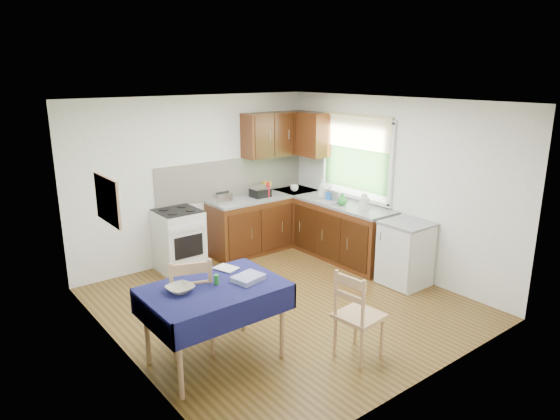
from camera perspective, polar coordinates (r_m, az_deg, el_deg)
floor at (r=6.42m, az=0.26°, el=-10.61°), size 4.20×4.20×0.00m
ceiling at (r=5.77m, az=0.29°, el=12.28°), size 4.00×4.20×0.02m
wall_back at (r=7.69m, az=-9.48°, el=3.48°), size 4.00×0.02×2.50m
wall_front at (r=4.59m, az=16.78°, el=-5.26°), size 4.00×0.02×2.50m
wall_left at (r=5.04m, az=-17.93°, el=-3.49°), size 0.02×4.20×2.50m
wall_right at (r=7.34m, az=12.64°, el=2.75°), size 0.02×4.20×2.50m
base_cabinets at (r=7.96m, az=2.34°, el=-2.01°), size 1.90×2.30×0.86m
worktop_back at (r=8.07m, az=-1.78°, el=1.56°), size 1.90×0.60×0.04m
worktop_right at (r=7.63m, az=7.29°, el=0.63°), size 0.60×1.70×0.04m
worktop_corner at (r=8.46m, az=1.78°, el=2.21°), size 0.60×0.60×0.04m
splashback at (r=8.01m, az=-5.33°, el=3.74°), size 2.70×0.02×0.60m
upper_cabinets at (r=8.18m, az=0.88°, el=8.67°), size 1.20×0.85×0.70m
stove at (r=7.41m, az=-11.47°, el=-3.42°), size 0.60×0.61×0.92m
window at (r=7.70m, az=8.66°, el=6.57°), size 0.04×1.48×1.26m
fridge at (r=7.01m, az=14.14°, el=-4.85°), size 0.58×0.60×0.89m
corkboard at (r=5.23m, az=-19.10°, el=1.07°), size 0.04×0.62×0.47m
dining_table at (r=5.00m, az=-7.54°, el=-9.74°), size 1.34×0.91×0.81m
chair_far at (r=5.26m, az=-10.20°, el=-10.27°), size 0.60×0.60×1.06m
chair_near at (r=5.15m, az=8.76°, el=-11.52°), size 0.46×0.46×0.94m
toaster at (r=7.54m, az=-6.56°, el=1.31°), size 0.26×0.16×0.20m
sandwich_press at (r=7.95m, az=-2.26°, el=2.09°), size 0.28×0.24×0.16m
sauce_bottle at (r=7.91m, az=-1.39°, el=2.33°), size 0.06×0.06×0.24m
yellow_packet at (r=8.26m, az=-1.52°, el=2.64°), size 0.15×0.12×0.17m
dish_rack at (r=7.70m, az=5.98°, el=1.13°), size 0.40×0.30×0.19m
kettle at (r=7.29m, az=9.59°, el=0.87°), size 0.15×0.15×0.25m
cup at (r=8.33m, az=1.65°, el=2.53°), size 0.16×0.16×0.11m
soap_bottle_a at (r=7.83m, az=4.81°, el=2.41°), size 0.17×0.17×0.31m
soap_bottle_b at (r=7.73m, az=5.67°, el=1.81°), size 0.12×0.12×0.21m
soap_bottle_c at (r=7.49m, az=7.13°, el=1.23°), size 0.20×0.20×0.18m
plate_bowl at (r=4.87m, az=-11.34°, el=-8.83°), size 0.28×0.28×0.06m
book at (r=5.28m, az=-6.77°, el=-6.93°), size 0.24×0.28×0.02m
spice_jar at (r=4.97m, az=-7.28°, el=-7.89°), size 0.05×0.05×0.10m
tea_towel at (r=5.04m, az=-3.65°, el=-7.77°), size 0.34×0.29×0.05m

